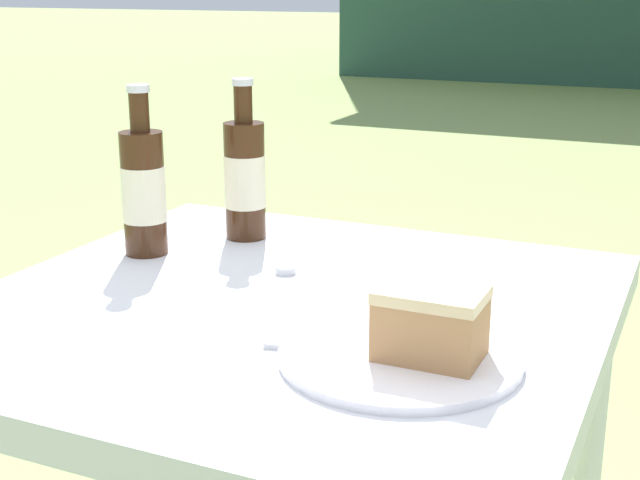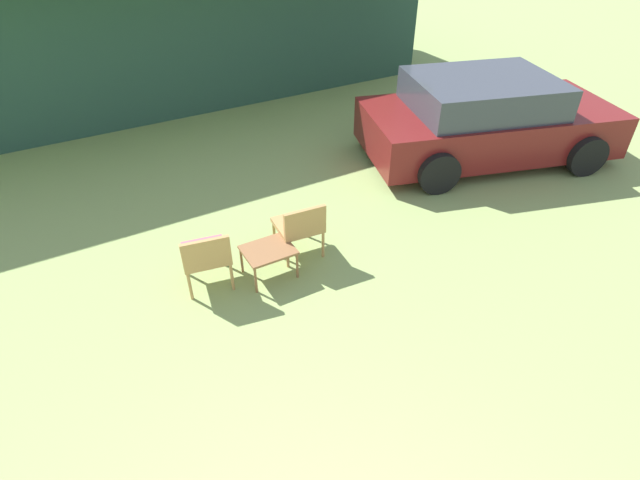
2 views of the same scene
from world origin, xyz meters
The scene contains 5 objects.
cabin_building centered at (1.91, 11.32, 1.71)m, with size 11.60×5.36×3.40m.
parked_car centered at (5.97, 5.14, 0.67)m, with size 4.45×2.99×1.37m.
wicker_chair_cushioned centered at (0.79, 4.21, 0.47)m, with size 0.62×0.60×0.78m.
wicker_chair_plain centered at (2.00, 4.19, 0.46)m, with size 0.58×0.56×0.78m.
garden_side_table centered at (1.48, 4.03, 0.35)m, with size 0.59×0.48×0.39m.
Camera 2 is at (-0.28, -0.32, 3.97)m, focal length 28.00 mm.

